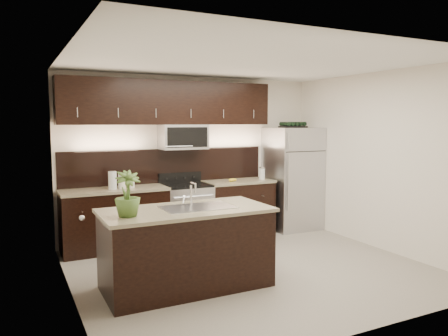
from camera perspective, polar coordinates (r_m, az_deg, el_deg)
name	(u,v)px	position (r m, az deg, el deg)	size (l,w,h in m)	color
ground	(251,269)	(5.97, 3.50, -12.97)	(4.50, 4.50, 0.00)	gray
room_walls	(245,141)	(5.56, 2.81, 3.49)	(4.52, 4.02, 2.71)	silver
counter_run	(174,213)	(7.14, -6.50, -5.91)	(3.51, 0.65, 0.94)	black
upper_fixtures	(172,110)	(7.14, -6.87, 7.57)	(3.49, 0.40, 1.66)	black
island	(186,248)	(5.22, -4.94, -10.35)	(1.96, 0.96, 0.94)	black
sink_faucet	(198,206)	(5.17, -3.48, -4.97)	(0.84, 0.50, 0.28)	silver
refrigerator	(292,178)	(8.05, 8.88, -1.34)	(0.89, 0.80, 1.84)	#B2B2B7
wine_rack	(293,125)	(7.99, 8.99, 5.57)	(0.45, 0.28, 0.11)	black
plant	(127,194)	(4.74, -12.50, -3.31)	(0.27, 0.27, 0.49)	#446327
canisters	(120,181)	(6.76, -13.47, -1.64)	(0.40, 0.15, 0.27)	silver
french_press	(262,173)	(7.70, 5.00, -0.68)	(0.10, 0.10, 0.29)	silver
bananas	(230,180)	(7.37, 0.83, -1.60)	(0.16, 0.12, 0.05)	gold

